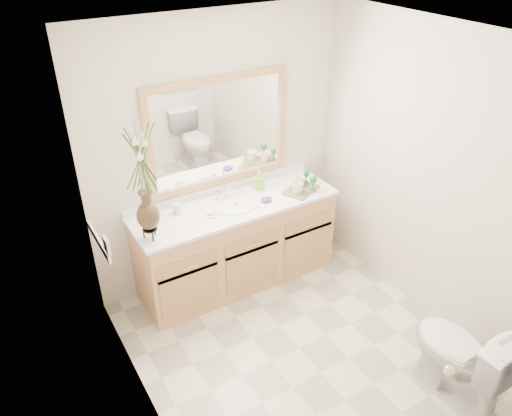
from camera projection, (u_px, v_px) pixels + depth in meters
floor at (299, 348)px, 4.01m from camera, size 2.60×2.60×0.00m
ceiling at (318, 41)px, 2.77m from camera, size 2.40×2.60×0.02m
wall_back at (219, 153)px, 4.34m from camera, size 2.40×0.02×2.40m
wall_front at (464, 345)px, 2.44m from camera, size 2.40×0.02×2.40m
wall_left at (138, 281)px, 2.86m from camera, size 0.02×2.60×2.40m
wall_right at (431, 180)px, 3.92m from camera, size 0.02×2.60×2.40m
vanity at (237, 245)px, 4.55m from camera, size 1.80×0.55×0.80m
counter at (236, 206)px, 4.33m from camera, size 1.84×0.57×0.03m
sink at (237, 210)px, 4.34m from camera, size 0.38×0.34×0.23m
mirror at (219, 132)px, 4.22m from camera, size 1.32×0.04×0.97m
switch_plate at (107, 245)px, 3.54m from camera, size 0.02×0.12×0.12m
door at (411, 397)px, 2.42m from camera, size 0.80×0.03×2.00m
toilet at (461, 357)px, 3.45m from camera, size 0.42×0.75×0.74m
flower_vase at (142, 171)px, 3.59m from camera, size 0.21×0.21×0.85m
tumbler at (177, 209)px, 4.18m from camera, size 0.07×0.07×0.09m
soap_dish at (211, 214)px, 4.16m from camera, size 0.11×0.11×0.03m
soap_bottle at (258, 181)px, 4.52m from camera, size 0.08×0.09×0.16m
purple_dish at (266, 199)px, 4.36m from camera, size 0.13×0.12×0.04m
tray at (301, 190)px, 4.53m from camera, size 0.38×0.33×0.02m
mug_left at (297, 187)px, 4.44m from camera, size 0.14×0.14×0.11m
mug_right at (300, 181)px, 4.55m from camera, size 0.10×0.10×0.10m
goblet_front at (313, 180)px, 4.46m from camera, size 0.06×0.06×0.14m
goblet_back at (306, 174)px, 4.59m from camera, size 0.06×0.06×0.13m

